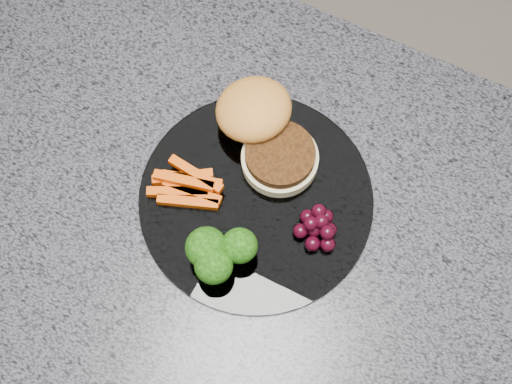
# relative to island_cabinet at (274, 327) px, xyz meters

# --- Properties ---
(room) EXTENTS (4.02, 4.02, 2.70)m
(room) POSITION_rel_island_cabinet_xyz_m (0.00, 0.00, 0.92)
(room) COLOR gray
(room) RESTS_ON ground
(island_cabinet) EXTENTS (1.20, 0.60, 0.86)m
(island_cabinet) POSITION_rel_island_cabinet_xyz_m (0.00, 0.00, 0.00)
(island_cabinet) COLOR #552F1D
(island_cabinet) RESTS_ON ground
(countertop) EXTENTS (1.20, 0.60, 0.04)m
(countertop) POSITION_rel_island_cabinet_xyz_m (0.00, 0.00, 0.45)
(countertop) COLOR #4B4A54
(countertop) RESTS_ON island_cabinet
(plate) EXTENTS (0.26, 0.26, 0.01)m
(plate) POSITION_rel_island_cabinet_xyz_m (-0.05, 0.04, 0.47)
(plate) COLOR white
(plate) RESTS_ON countertop
(burger) EXTENTS (0.16, 0.14, 0.05)m
(burger) POSITION_rel_island_cabinet_xyz_m (-0.08, 0.11, 0.50)
(burger) COLOR beige
(burger) RESTS_ON plate
(carrot_sticks) EXTENTS (0.08, 0.06, 0.02)m
(carrot_sticks) POSITION_rel_island_cabinet_xyz_m (-0.13, 0.02, 0.48)
(carrot_sticks) COLOR #D04603
(carrot_sticks) RESTS_ON plate
(broccoli) EXTENTS (0.07, 0.07, 0.05)m
(broccoli) POSITION_rel_island_cabinet_xyz_m (-0.06, -0.04, 0.51)
(broccoli) COLOR olive
(broccoli) RESTS_ON plate
(grape_bunch) EXTENTS (0.05, 0.05, 0.03)m
(grape_bunch) POSITION_rel_island_cabinet_xyz_m (0.02, 0.04, 0.49)
(grape_bunch) COLOR black
(grape_bunch) RESTS_ON plate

